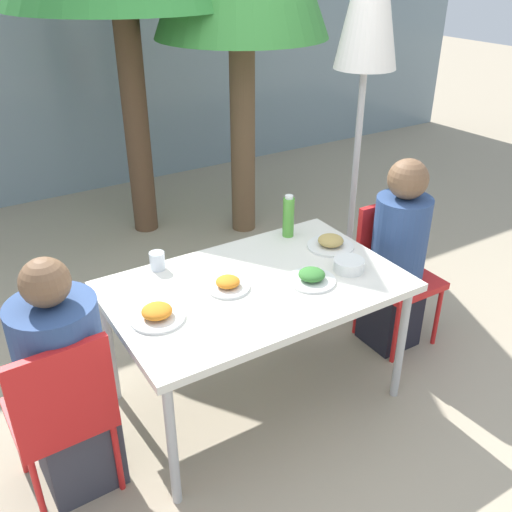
# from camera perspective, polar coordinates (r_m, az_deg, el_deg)

# --- Properties ---
(ground_plane) EXTENTS (24.00, 24.00, 0.00)m
(ground_plane) POSITION_cam_1_polar(r_m,az_deg,el_deg) (3.21, -0.00, -13.76)
(ground_plane) COLOR tan
(building_facade) EXTENTS (10.00, 0.20, 3.00)m
(building_facade) POSITION_cam_1_polar(r_m,az_deg,el_deg) (5.74, -20.18, 20.29)
(building_facade) COLOR gray
(building_facade) RESTS_ON ground
(dining_table) EXTENTS (1.42, 0.90, 0.72)m
(dining_table) POSITION_cam_1_polar(r_m,az_deg,el_deg) (2.81, -0.00, -3.66)
(dining_table) COLOR silver
(dining_table) RESTS_ON ground
(chair_left) EXTENTS (0.41, 0.41, 0.86)m
(chair_left) POSITION_cam_1_polar(r_m,az_deg,el_deg) (2.54, -18.86, -14.21)
(chair_left) COLOR red
(chair_left) RESTS_ON ground
(person_left) EXTENTS (0.36, 0.36, 1.14)m
(person_left) POSITION_cam_1_polar(r_m,az_deg,el_deg) (2.59, -18.43, -12.26)
(person_left) COLOR #383842
(person_left) RESTS_ON ground
(chair_right) EXTENTS (0.40, 0.40, 0.86)m
(chair_right) POSITION_cam_1_polar(r_m,az_deg,el_deg) (3.50, 13.53, -0.69)
(chair_right) COLOR red
(chair_right) RESTS_ON ground
(person_right) EXTENTS (0.31, 0.31, 1.18)m
(person_right) POSITION_cam_1_polar(r_m,az_deg,el_deg) (3.39, 13.97, -0.46)
(person_right) COLOR black
(person_right) RESTS_ON ground
(closed_umbrella) EXTENTS (0.39, 0.39, 2.48)m
(closed_umbrella) POSITION_cam_1_polar(r_m,az_deg,el_deg) (3.69, 11.35, 23.75)
(closed_umbrella) COLOR #333333
(closed_umbrella) RESTS_ON ground
(plate_0) EXTENTS (0.24, 0.24, 0.07)m
(plate_0) POSITION_cam_1_polar(r_m,az_deg,el_deg) (2.79, 5.58, -2.12)
(plate_0) COLOR white
(plate_0) RESTS_ON dining_table
(plate_1) EXTENTS (0.25, 0.25, 0.07)m
(plate_1) POSITION_cam_1_polar(r_m,az_deg,el_deg) (2.55, -9.86, -5.74)
(plate_1) COLOR white
(plate_1) RESTS_ON dining_table
(plate_2) EXTENTS (0.21, 0.21, 0.06)m
(plate_2) POSITION_cam_1_polar(r_m,az_deg,el_deg) (2.73, -2.83, -2.85)
(plate_2) COLOR white
(plate_2) RESTS_ON dining_table
(plate_3) EXTENTS (0.25, 0.25, 0.07)m
(plate_3) POSITION_cam_1_polar(r_m,az_deg,el_deg) (3.12, 7.47, 1.30)
(plate_3) COLOR white
(plate_3) RESTS_ON dining_table
(bottle) EXTENTS (0.06, 0.06, 0.25)m
(bottle) POSITION_cam_1_polar(r_m,az_deg,el_deg) (3.19, 3.27, 3.96)
(bottle) COLOR #51A338
(bottle) RESTS_ON dining_table
(drinking_cup) EXTENTS (0.08, 0.08, 0.09)m
(drinking_cup) POSITION_cam_1_polar(r_m,az_deg,el_deg) (2.92, -9.84, -0.47)
(drinking_cup) COLOR silver
(drinking_cup) RESTS_ON dining_table
(salad_bowl) EXTENTS (0.16, 0.16, 0.06)m
(salad_bowl) POSITION_cam_1_polar(r_m,az_deg,el_deg) (2.91, 9.26, -0.89)
(salad_bowl) COLOR white
(salad_bowl) RESTS_ON dining_table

